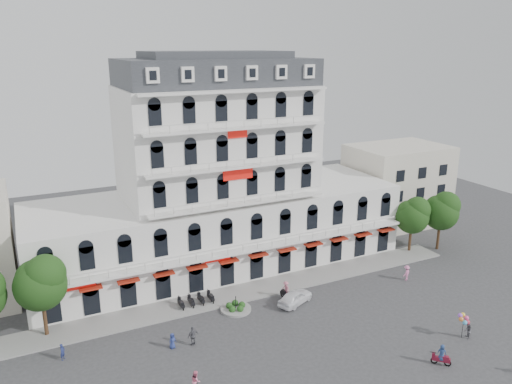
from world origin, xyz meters
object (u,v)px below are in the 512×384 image
object	(u,v)px
rider_east	(442,355)
balloon_vendor	(466,326)
rider_center	(286,290)
rider_southwest	(196,383)
parked_car	(295,297)

from	to	relation	value
rider_east	balloon_vendor	bearing A→B (deg)	-111.57
rider_center	balloon_vendor	size ratio (longest dim) A/B	0.85
rider_southwest	rider_center	distance (m)	17.38
parked_car	rider_southwest	world-z (taller)	rider_southwest
rider_east	balloon_vendor	size ratio (longest dim) A/B	0.80
balloon_vendor	rider_southwest	bearing A→B (deg)	172.18
balloon_vendor	rider_center	bearing A→B (deg)	129.45
rider_east	rider_center	bearing A→B (deg)	-21.84
parked_car	rider_east	size ratio (longest dim) A/B	2.26
parked_car	rider_center	distance (m)	1.44
balloon_vendor	parked_car	bearing A→B (deg)	131.30
rider_southwest	balloon_vendor	bearing A→B (deg)	-89.35
rider_southwest	rider_east	xyz separation A→B (m)	(20.22, -5.54, -0.19)
rider_southwest	rider_center	world-z (taller)	rider_southwest
balloon_vendor	rider_east	bearing A→B (deg)	-158.11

